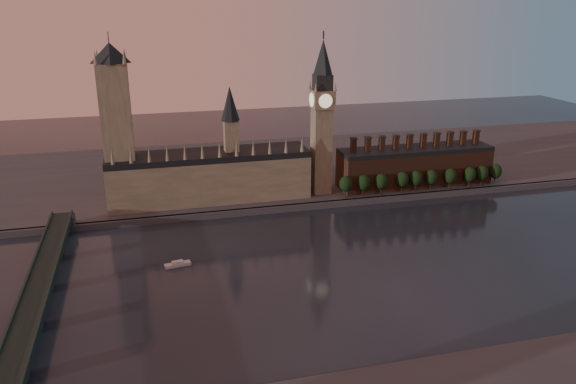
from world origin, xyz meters
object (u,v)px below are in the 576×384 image
big_ben (322,116)px  river_boat (178,264)px  westminster_bridge (37,297)px  victoria_tower (117,121)px

big_ben → river_boat: 143.09m
westminster_bridge → river_boat: size_ratio=14.61×
river_boat → big_ben: bearing=29.0°
victoria_tower → big_ben: bearing=-2.2°
victoria_tower → westminster_bridge: size_ratio=0.54×
big_ben → victoria_tower: bearing=177.8°
westminster_bridge → river_boat: bearing=26.3°
victoria_tower → river_boat: size_ratio=7.89×
westminster_bridge → river_boat: westminster_bridge is taller
victoria_tower → westminster_bridge: (-35.00, -117.70, -51.65)m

